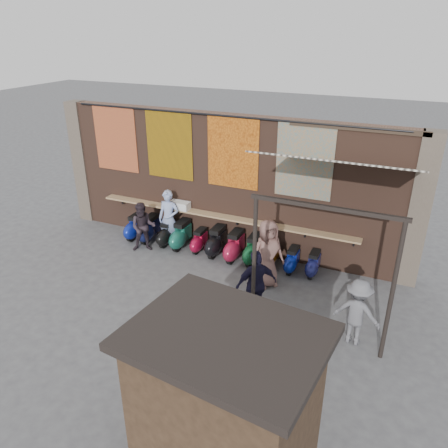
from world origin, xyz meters
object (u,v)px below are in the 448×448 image
at_px(scooter_stool_8, 271,255).
at_px(scooter_stool_9, 292,260).
at_px(scooter_stool_2, 167,233).
at_px(diner_left, 169,219).
at_px(scooter_stool_3, 181,235).
at_px(scooter_stool_0, 136,227).
at_px(scooter_stool_5, 217,242).
at_px(scooter_stool_10, 313,264).
at_px(scooter_stool_7, 254,250).
at_px(diner_right, 143,227).
at_px(shopper_tan, 267,254).
at_px(market_stall, 226,410).
at_px(scooter_stool_4, 199,241).
at_px(scooter_stool_6, 235,246).
at_px(shelf_box, 180,205).
at_px(shopper_grey, 357,312).
at_px(scooter_stool_1, 150,229).

distance_m(scooter_stool_8, scooter_stool_9, 0.60).
relative_size(scooter_stool_2, diner_left, 0.44).
xyz_separation_m(scooter_stool_2, scooter_stool_3, (0.49, -0.00, 0.05)).
relative_size(scooter_stool_0, scooter_stool_5, 0.91).
bearing_deg(scooter_stool_10, scooter_stool_5, 179.91).
relative_size(scooter_stool_7, diner_right, 0.57).
bearing_deg(shopper_tan, market_stall, -126.13).
xyz_separation_m(scooter_stool_8, diner_left, (-3.25, 0.02, 0.53)).
bearing_deg(scooter_stool_0, scooter_stool_9, 0.10).
bearing_deg(scooter_stool_4, diner_left, -179.29).
distance_m(scooter_stool_9, scooter_stool_10, 0.58).
bearing_deg(scooter_stool_8, scooter_stool_3, 179.66).
bearing_deg(scooter_stool_3, scooter_stool_9, -0.16).
bearing_deg(diner_left, scooter_stool_5, -5.04).
distance_m(scooter_stool_9, shopper_tan, 1.17).
distance_m(scooter_stool_3, scooter_stool_7, 2.31).
bearing_deg(scooter_stool_6, scooter_stool_4, 177.53).
bearing_deg(scooter_stool_8, scooter_stool_0, -179.98).
relative_size(scooter_stool_5, market_stall, 0.36).
distance_m(scooter_stool_2, scooter_stool_4, 1.09).
height_order(scooter_stool_7, shopper_tan, shopper_tan).
distance_m(diner_left, market_stall, 7.65).
height_order(scooter_stool_3, scooter_stool_9, scooter_stool_3).
bearing_deg(scooter_stool_10, diner_left, -179.85).
relative_size(scooter_stool_6, market_stall, 0.36).
bearing_deg(scooter_stool_9, scooter_stool_3, 179.84).
relative_size(scooter_stool_10, diner_left, 0.40).
bearing_deg(scooter_stool_6, shelf_box, 170.14).
distance_m(shelf_box, scooter_stool_7, 2.65).
xyz_separation_m(scooter_stool_3, scooter_stool_9, (3.45, -0.01, -0.08)).
distance_m(scooter_stool_10, shopper_tan, 1.50).
bearing_deg(scooter_stool_7, scooter_stool_8, -2.91).
xyz_separation_m(scooter_stool_0, diner_left, (1.23, 0.02, 0.50)).
bearing_deg(shopper_grey, scooter_stool_0, -10.98).
bearing_deg(shelf_box, shopper_tan, -21.13).
bearing_deg(scooter_stool_4, scooter_stool_8, -0.89).
xyz_separation_m(scooter_stool_0, market_stall, (5.78, -6.12, 0.85)).
distance_m(scooter_stool_2, scooter_stool_3, 0.49).
distance_m(shelf_box, scooter_stool_8, 3.17).
xyz_separation_m(scooter_stool_9, shopper_grey, (2.01, -2.32, 0.42)).
bearing_deg(shelf_box, diner_left, -126.85).
distance_m(scooter_stool_1, scooter_stool_4, 1.72).
relative_size(scooter_stool_3, scooter_stool_10, 1.25).
relative_size(scooter_stool_7, market_stall, 0.35).
distance_m(scooter_stool_5, diner_left, 1.64).
distance_m(scooter_stool_3, scooter_stool_8, 2.84).
distance_m(scooter_stool_1, diner_left, 0.86).
relative_size(scooter_stool_1, diner_left, 0.48).
xyz_separation_m(scooter_stool_0, scooter_stool_6, (3.39, -0.01, 0.04)).
xyz_separation_m(shopper_tan, market_stall, (1.12, -5.20, 0.32)).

